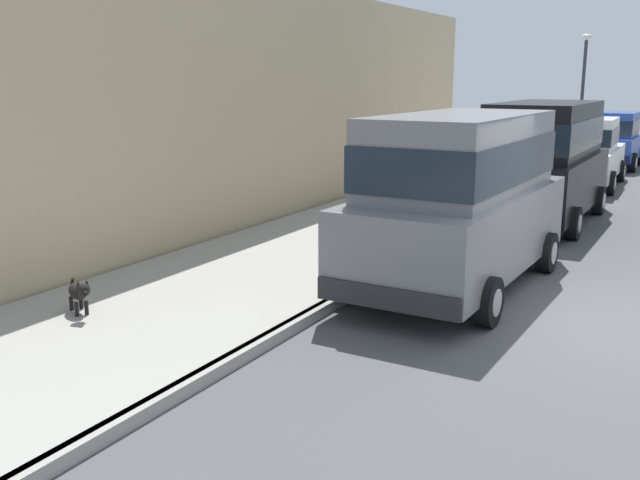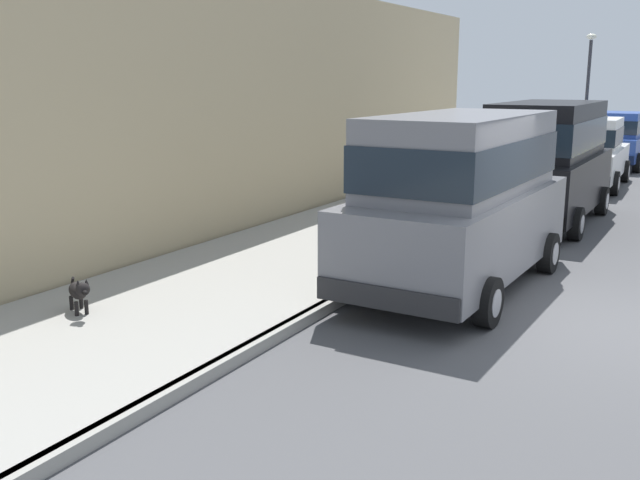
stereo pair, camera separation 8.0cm
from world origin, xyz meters
The scene contains 10 objects.
ground_plane centered at (0.00, 0.00, 0.00)m, with size 80.00×80.00×0.00m, color #4C4C4F.
curb centered at (-3.20, 0.00, 0.07)m, with size 0.16×64.00×0.14m, color gray.
sidewalk centered at (-5.00, 0.00, 0.07)m, with size 3.60×64.00×0.14m, color #99968E.
car_grey_van centered at (-2.09, 0.65, 1.39)m, with size 2.23×4.95×2.52m.
car_black_van centered at (-2.10, 6.23, 1.39)m, with size 2.16×4.91×2.52m.
car_white_sedan centered at (-2.23, 12.09, 0.98)m, with size 2.13×4.65×1.92m.
car_blue_hatchback centered at (-2.15, 17.11, 0.98)m, with size 2.00×3.82×1.88m.
dog_black centered at (-5.64, -3.27, 0.43)m, with size 0.68×0.44×0.49m.
street_lamp centered at (-3.55, 19.20, 2.91)m, with size 0.36×0.36×4.42m.
building_facade centered at (-7.10, 4.25, 2.45)m, with size 0.50×20.00×4.90m, color tan.
Camera 1 is at (1.12, -9.35, 3.03)m, focal length 40.63 mm.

